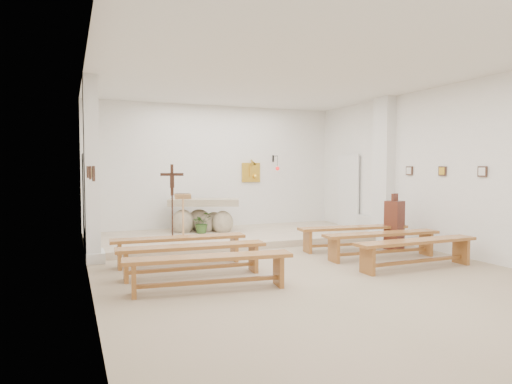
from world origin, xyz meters
name	(u,v)px	position (x,y,z in m)	size (l,w,h in m)	color
ground	(299,268)	(0.00, 0.00, 0.00)	(7.00, 10.00, 0.00)	tan
wall_left	(89,171)	(-3.49, 0.00, 1.75)	(0.02, 10.00, 3.50)	white
wall_right	(450,170)	(3.49, 0.00, 1.75)	(0.02, 10.00, 3.50)	white
wall_back	(215,169)	(0.00, 4.99, 1.75)	(7.00, 0.02, 3.50)	white
ceiling	(300,70)	(0.00, 0.00, 3.49)	(7.00, 10.00, 0.02)	silver
sanctuary_platform	(234,236)	(0.00, 3.50, 0.07)	(6.98, 3.00, 0.15)	beige
pilaster_left	(92,170)	(-3.37, 2.00, 1.75)	(0.26, 0.55, 3.50)	white
pilaster_right	(384,169)	(3.37, 2.00, 1.75)	(0.26, 0.55, 3.50)	white
gold_wall_relief	(251,172)	(1.05, 4.96, 1.65)	(0.55, 0.04, 0.55)	gold
sanctuary_lamp	(277,167)	(1.75, 4.71, 1.81)	(0.11, 0.36, 0.44)	black
station_frame_left_front	(93,174)	(-3.47, -0.80, 1.72)	(0.03, 0.20, 0.20)	#3F271C
station_frame_left_mid	(90,173)	(-3.47, 0.20, 1.72)	(0.03, 0.20, 0.20)	#3F271C
station_frame_left_rear	(88,172)	(-3.47, 1.20, 1.72)	(0.03, 0.20, 0.20)	#3F271C
station_frame_right_front	(482,171)	(3.47, -0.80, 1.72)	(0.03, 0.20, 0.20)	#3F271C
station_frame_right_mid	(442,171)	(3.47, 0.20, 1.72)	(0.03, 0.20, 0.20)	#3F271C
station_frame_right_rear	(409,171)	(3.47, 1.20, 1.72)	(0.03, 0.20, 0.20)	#3F271C
radiator_left	(88,242)	(-3.43, 2.70, 0.27)	(0.10, 0.85, 0.52)	silver
radiator_right	(367,226)	(3.43, 2.70, 0.27)	(0.10, 0.85, 0.52)	silver
altar	(203,218)	(-0.59, 4.17, 0.50)	(1.91, 1.27, 0.92)	#C3B595
lectern	(183,215)	(-1.30, 3.39, 0.68)	(0.45, 0.41, 1.07)	tan
crucifix_stand	(172,196)	(-1.61, 3.11, 1.14)	(0.52, 0.23, 1.72)	#311B0F
potted_plant	(202,223)	(-0.72, 3.84, 0.42)	(0.48, 0.41, 0.53)	#365B24
donation_pedestal	(394,225)	(2.83, 0.91, 0.54)	(0.42, 0.42, 1.23)	#572718
bench_left_front	(179,244)	(-1.91, 1.12, 0.39)	(2.48, 0.53, 0.52)	#955D2B
bench_right_front	(353,232)	(1.91, 1.12, 0.39)	(2.49, 0.68, 0.52)	#955D2B
bench_left_second	(192,253)	(-1.91, 0.15, 0.39)	(2.48, 0.54, 0.52)	#955D2B
bench_right_second	(382,239)	(1.91, 0.15, 0.39)	(2.48, 0.53, 0.52)	#955D2B
bench_left_third	(209,264)	(-1.91, -0.83, 0.39)	(2.49, 0.68, 0.52)	#955D2B
bench_right_third	(417,247)	(1.91, -0.83, 0.39)	(2.46, 0.43, 0.52)	#955D2B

